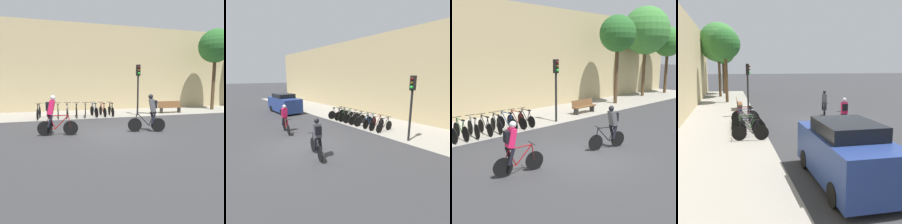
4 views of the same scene
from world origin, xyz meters
TOP-DOWN VIEW (x-y plane):
  - ground at (0.00, 0.00)m, footprint 200.00×200.00m
  - kerb_strip at (0.00, 6.75)m, footprint 44.00×4.50m
  - building_facade at (0.00, 9.30)m, footprint 44.00×0.60m
  - cyclist_pink at (-2.85, 0.45)m, footprint 1.72×0.54m
  - cyclist_grey at (1.53, 0.01)m, footprint 1.69×0.62m
  - parked_bike_0 at (-3.66, 5.35)m, footprint 0.46×1.70m
  - parked_bike_1 at (-3.07, 5.36)m, footprint 0.46×1.66m
  - parked_bike_2 at (-2.47, 5.35)m, footprint 0.46×1.70m
  - parked_bike_3 at (-1.87, 5.36)m, footprint 0.46×1.66m
  - parked_bike_4 at (-1.27, 5.35)m, footprint 0.46×1.67m
  - parked_bike_5 at (-0.68, 5.35)m, footprint 0.46×1.61m
  - parked_bike_6 at (-0.08, 5.35)m, footprint 0.46×1.63m
  - parked_bike_7 at (0.52, 5.35)m, footprint 0.46×1.67m
  - parked_bike_8 at (1.12, 5.35)m, footprint 0.46×1.61m
  - traffic_light_pole at (2.97, 5.00)m, footprint 0.26×0.30m
  - bench at (5.87, 5.57)m, footprint 1.89×0.44m
  - street_tree_0 at (10.51, 6.49)m, footprint 2.76×2.76m

SIDE VIEW (x-z plane):
  - ground at x=0.00m, z-range 0.00..0.00m
  - kerb_strip at x=0.00m, z-range 0.00..0.01m
  - parked_bike_8 at x=1.12m, z-range -0.09..0.86m
  - parked_bike_7 at x=0.52m, z-range -0.09..0.86m
  - parked_bike_5 at x=-0.68m, z-range -0.09..0.87m
  - parked_bike_4 at x=-1.27m, z-range -0.09..0.87m
  - parked_bike_6 at x=-0.08m, z-range -0.09..0.88m
  - parked_bike_0 at x=-3.66m, z-range -0.08..0.89m
  - parked_bike_2 at x=-2.47m, z-range -0.08..0.90m
  - parked_bike_3 at x=-1.87m, z-range -0.08..0.90m
  - parked_bike_1 at x=-3.07m, z-range -0.08..0.90m
  - bench at x=5.87m, z-range 0.03..0.92m
  - cyclist_grey at x=1.53m, z-range 0.06..1.83m
  - cyclist_pink at x=-2.85m, z-range 0.06..1.83m
  - traffic_light_pole at x=2.97m, z-range 0.68..4.20m
  - building_facade at x=0.00m, z-range 0.00..7.06m
  - street_tree_0 at x=10.51m, z-range 1.93..8.64m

